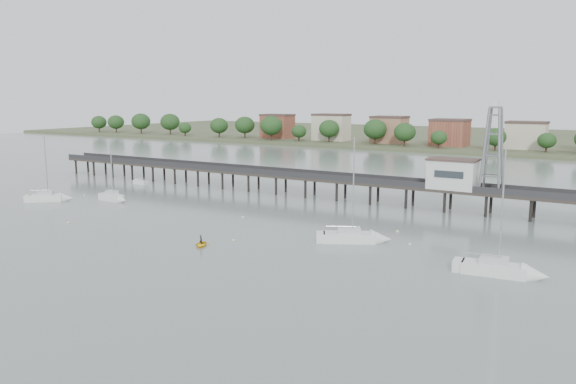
% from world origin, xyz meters
% --- Properties ---
extents(ground_plane, '(500.00, 500.00, 0.00)m').
position_xyz_m(ground_plane, '(0.00, 0.00, 0.00)').
color(ground_plane, slate).
rests_on(ground_plane, ground).
extents(pier, '(150.00, 5.00, 5.50)m').
position_xyz_m(pier, '(0.00, 60.00, 3.79)').
color(pier, '#2D2823').
rests_on(pier, ground).
extents(pier_building, '(8.40, 5.40, 5.30)m').
position_xyz_m(pier_building, '(25.00, 60.00, 6.67)').
color(pier_building, silver).
rests_on(pier_building, ground).
extents(lattice_tower, '(3.20, 3.20, 15.50)m').
position_xyz_m(lattice_tower, '(31.50, 60.00, 11.10)').
color(lattice_tower, slate).
rests_on(lattice_tower, ground).
extents(sailboat_c, '(9.54, 6.85, 15.36)m').
position_xyz_m(sailboat_c, '(20.36, 31.85, 0.63)').
color(sailboat_c, white).
rests_on(sailboat_c, ground).
extents(sailboat_b, '(6.70, 2.33, 11.06)m').
position_xyz_m(sailboat_b, '(-32.88, 35.62, 0.65)').
color(sailboat_b, white).
rests_on(sailboat_b, ground).
extents(sailboat_d, '(9.47, 3.68, 15.16)m').
position_xyz_m(sailboat_d, '(40.69, 26.62, 0.63)').
color(sailboat_d, white).
rests_on(sailboat_d, ground).
extents(sailboat_a, '(7.58, 7.02, 13.26)m').
position_xyz_m(sailboat_a, '(-43.26, 29.50, 0.64)').
color(sailboat_a, white).
rests_on(sailboat_a, ground).
extents(white_tender, '(3.80, 1.71, 1.45)m').
position_xyz_m(white_tender, '(-44.94, 53.78, 0.45)').
color(white_tender, white).
rests_on(white_tender, ground).
extents(yellow_dinghy, '(2.14, 1.57, 2.96)m').
position_xyz_m(yellow_dinghy, '(2.87, 18.77, 0.00)').
color(yellow_dinghy, yellow).
rests_on(yellow_dinghy, ground).
extents(dinghy_occupant, '(0.83, 1.36, 0.31)m').
position_xyz_m(dinghy_occupant, '(2.87, 18.77, 0.00)').
color(dinghy_occupant, black).
rests_on(dinghy_occupant, ground).
extents(mooring_buoys, '(92.10, 22.46, 0.39)m').
position_xyz_m(mooring_buoys, '(4.60, 30.69, 0.08)').
color(mooring_buoys, beige).
rests_on(mooring_buoys, ground).
extents(far_shore, '(500.00, 170.00, 10.40)m').
position_xyz_m(far_shore, '(0.36, 239.58, 0.95)').
color(far_shore, '#475133').
rests_on(far_shore, ground).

